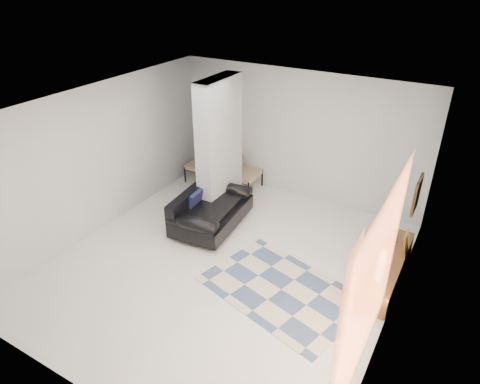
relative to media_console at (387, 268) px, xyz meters
The scene contains 17 objects.
floor 2.73m from the media_console, 157.68° to the right, with size 6.00×6.00×0.00m, color white.
ceiling 3.76m from the media_console, 157.68° to the right, with size 6.00×6.00×0.00m, color white.
wall_back 3.41m from the media_console, 142.05° to the left, with size 6.00×6.00×0.00m, color silver.
wall_front 4.90m from the media_console, 121.99° to the right, with size 6.00×6.00×0.00m, color silver.
wall_left 5.50m from the media_console, 168.89° to the right, with size 6.00×6.00×0.00m, color silver.
wall_right 1.60m from the media_console, 77.47° to the right, with size 6.00×6.00×0.00m, color silver.
partition_column 3.85m from the media_console, behind, with size 0.35×1.20×2.80m, color #A8ACAF.
hallway_door 5.07m from the media_console, 157.38° to the left, with size 0.85×0.06×2.04m, color beige.
curtain 2.52m from the media_console, 86.07° to the right, with size 2.55×2.55×0.00m, color #E26B3B.
wall_art 1.46m from the media_console, ahead, with size 0.04×0.45×0.55m, color #37220F.
media_console is the anchor object (origin of this frame).
loveseat 3.47m from the media_console, behind, with size 1.19×1.84×0.76m.
daybed 4.51m from the media_console, 159.31° to the left, with size 1.76×0.80×0.77m.
area_rug 1.80m from the media_console, 140.31° to the right, with size 2.43×1.62×0.01m, color beige.
cylinder_lamp 0.78m from the media_console, 91.83° to the right, with size 0.10×0.10×0.54m, color silver.
bronze_figurine 0.63m from the media_console, 95.27° to the left, with size 0.12×0.12×0.23m, color black, non-canonical shape.
vase 0.32m from the media_console, 108.38° to the right, with size 0.16×0.16×0.17m, color white.
Camera 1 is at (3.23, -5.05, 4.67)m, focal length 32.00 mm.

